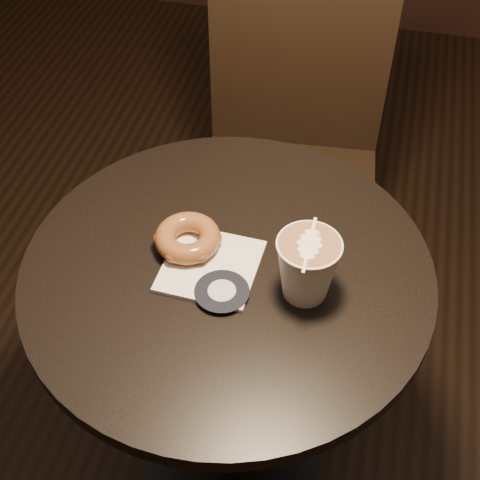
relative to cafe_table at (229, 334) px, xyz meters
The scene contains 5 objects.
cafe_table is the anchor object (origin of this frame).
chair 0.59m from the cafe_table, 88.64° to the left, with size 0.46×0.46×1.08m.
pastry_bag 0.21m from the cafe_table, 155.35° to the right, with size 0.16×0.16×0.01m, color white.
doughnut 0.24m from the cafe_table, 163.44° to the left, with size 0.11×0.11×0.04m, color brown.
latte_cup 0.29m from the cafe_table, 10.38° to the right, with size 0.10×0.10×0.11m, color silver, non-canonical shape.
Camera 1 is at (0.19, -0.72, 1.60)m, focal length 50.00 mm.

